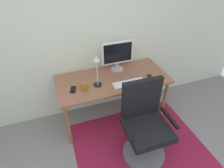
# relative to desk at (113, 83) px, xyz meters

# --- Properties ---
(wall_back) EXTENTS (6.00, 0.10, 2.60)m
(wall_back) POSITION_rel_desk_xyz_m (-0.42, 0.42, 0.63)
(wall_back) COLOR silver
(wall_back) RESTS_ON ground
(area_rug) EXTENTS (1.71, 1.45, 0.01)m
(area_rug) POSITION_rel_desk_xyz_m (0.15, -0.68, -0.67)
(area_rug) COLOR maroon
(area_rug) RESTS_ON ground
(desk) EXTENTS (1.54, 0.70, 0.74)m
(desk) POSITION_rel_desk_xyz_m (0.00, 0.00, 0.00)
(desk) COLOR #915941
(desk) RESTS_ON ground
(monitor) EXTENTS (0.46, 0.18, 0.44)m
(monitor) POSITION_rel_desk_xyz_m (0.14, 0.21, 0.32)
(monitor) COLOR #B2B2B7
(monitor) RESTS_ON desk
(keyboard) EXTENTS (0.43, 0.13, 0.02)m
(keyboard) POSITION_rel_desk_xyz_m (0.16, -0.19, 0.08)
(keyboard) COLOR white
(keyboard) RESTS_ON desk
(computer_mouse) EXTENTS (0.06, 0.10, 0.03)m
(computer_mouse) POSITION_rel_desk_xyz_m (0.50, -0.14, 0.09)
(computer_mouse) COLOR black
(computer_mouse) RESTS_ON desk
(coffee_cup) EXTENTS (0.09, 0.09, 0.10)m
(coffee_cup) POSITION_rel_desk_xyz_m (-0.42, -0.12, 0.12)
(coffee_cup) COLOR #976020
(coffee_cup) RESTS_ON desk
(cell_phone) EXTENTS (0.10, 0.15, 0.01)m
(cell_phone) POSITION_rel_desk_xyz_m (-0.56, -0.08, 0.07)
(cell_phone) COLOR black
(cell_phone) RESTS_ON desk
(desk_lamp) EXTENTS (0.11, 0.11, 0.43)m
(desk_lamp) POSITION_rel_desk_xyz_m (-0.24, -0.08, 0.36)
(desk_lamp) COLOR black
(desk_lamp) RESTS_ON desk
(office_chair) EXTENTS (0.59, 0.54, 1.05)m
(office_chair) POSITION_rel_desk_xyz_m (0.15, -0.72, -0.23)
(office_chair) COLOR slate
(office_chair) RESTS_ON ground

